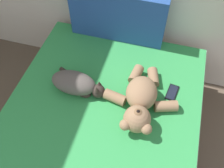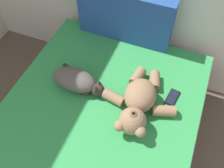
% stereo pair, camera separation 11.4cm
% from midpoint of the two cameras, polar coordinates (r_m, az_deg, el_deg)
% --- Properties ---
extents(bed, '(1.42, 1.98, 0.53)m').
position_cam_midpoint_polar(bed, '(2.01, -2.55, -12.84)').
color(bed, brown).
rests_on(bed, ground_plane).
extents(patterned_cushion, '(0.80, 0.12, 0.45)m').
position_cam_midpoint_polar(patterned_cushion, '(2.18, 4.39, 14.68)').
color(patterned_cushion, '#264C99').
rests_on(patterned_cushion, bed).
extents(cat, '(0.42, 0.26, 0.15)m').
position_cam_midpoint_polar(cat, '(1.90, -6.11, 0.68)').
color(cat, '#59514C').
rests_on(cat, bed).
extents(teddy_bear, '(0.54, 0.60, 0.20)m').
position_cam_midpoint_polar(teddy_bear, '(1.78, 7.65, -4.26)').
color(teddy_bear, '#937051').
rests_on(teddy_bear, bed).
extents(cell_phone, '(0.09, 0.16, 0.01)m').
position_cam_midpoint_polar(cell_phone, '(1.95, 14.89, -2.99)').
color(cell_phone, black).
rests_on(cell_phone, bed).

